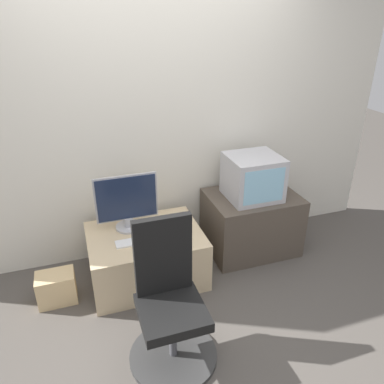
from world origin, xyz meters
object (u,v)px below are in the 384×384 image
at_px(office_chair, 170,310).
at_px(cardboard_box_lower, 57,288).
at_px(mouse, 162,235).
at_px(keyboard, 136,241).
at_px(main_monitor, 127,203).
at_px(crt_tv, 253,177).

bearing_deg(office_chair, cardboard_box_lower, 133.36).
bearing_deg(cardboard_box_lower, mouse, -0.56).
height_order(keyboard, office_chair, office_chair).
distance_m(office_chair, cardboard_box_lower, 1.06).
bearing_deg(main_monitor, crt_tv, -2.07).
bearing_deg(keyboard, office_chair, -84.58).
bearing_deg(main_monitor, mouse, -43.00).
bearing_deg(cardboard_box_lower, crt_tv, 5.43).
xyz_separation_m(crt_tv, office_chair, (-1.02, -0.92, -0.39)).
bearing_deg(mouse, cardboard_box_lower, 179.44).
bearing_deg(crt_tv, main_monitor, 177.93).
height_order(crt_tv, office_chair, office_chair).
relative_size(main_monitor, office_chair, 0.52).
xyz_separation_m(mouse, crt_tv, (0.88, 0.17, 0.31)).
xyz_separation_m(mouse, cardboard_box_lower, (-0.85, 0.01, -0.32)).
distance_m(crt_tv, office_chair, 1.42).
distance_m(main_monitor, mouse, 0.38).
bearing_deg(office_chair, mouse, 79.14).
distance_m(mouse, crt_tv, 0.95).
distance_m(main_monitor, crt_tv, 1.11).
relative_size(mouse, crt_tv, 0.11).
relative_size(main_monitor, crt_tv, 1.13).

